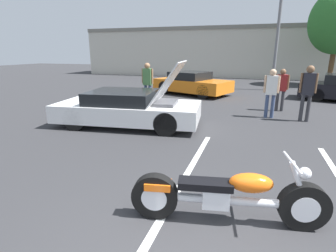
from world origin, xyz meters
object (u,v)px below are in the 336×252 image
at_px(motorcycle, 227,196).
at_px(spectator_near_motorcycle, 271,89).
at_px(light_pole, 281,21).
at_px(spectator_by_show_car, 147,80).
at_px(spectator_midground, 281,86).
at_px(spectator_far_lot, 308,88).
at_px(parked_car_left_row, 192,83).
at_px(show_car_hood_open, 129,108).

bearing_deg(motorcycle, spectator_near_motorcycle, 72.37).
height_order(light_pole, spectator_by_show_car, light_pole).
distance_m(motorcycle, spectator_by_show_car, 8.39).
xyz_separation_m(spectator_near_motorcycle, spectator_by_show_car, (-4.95, 0.74, 0.08)).
xyz_separation_m(light_pole, spectator_by_show_car, (-5.48, -6.69, -2.87)).
relative_size(spectator_near_motorcycle, spectator_midground, 1.04).
distance_m(spectator_midground, spectator_far_lot, 1.63).
relative_size(motorcycle, parked_car_left_row, 0.58).
bearing_deg(motorcycle, spectator_by_show_car, 109.12).
height_order(show_car_hood_open, parked_car_left_row, show_car_hood_open).
distance_m(spectator_near_motorcycle, spectator_by_show_car, 5.01).
xyz_separation_m(motorcycle, show_car_hood_open, (-3.49, 4.08, 0.16)).
distance_m(parked_car_left_row, spectator_midground, 5.26).
height_order(light_pole, parked_car_left_row, light_pole).
height_order(light_pole, show_car_hood_open, light_pole).
bearing_deg(spectator_far_lot, light_pole, 94.29).
bearing_deg(light_pole, spectator_midground, -90.94).
bearing_deg(spectator_near_motorcycle, spectator_far_lot, -8.72).
height_order(show_car_hood_open, spectator_by_show_car, show_car_hood_open).
distance_m(parked_car_left_row, spectator_by_show_car, 3.82).
xyz_separation_m(motorcycle, spectator_near_motorcycle, (0.79, 6.52, 0.62)).
relative_size(spectator_near_motorcycle, spectator_by_show_car, 0.94).
bearing_deg(show_car_hood_open, spectator_by_show_car, 94.79).
bearing_deg(spectator_by_show_car, light_pole, 50.68).
height_order(parked_car_left_row, spectator_far_lot, spectator_far_lot).
bearing_deg(spectator_far_lot, show_car_hood_open, -157.17).
bearing_deg(light_pole, spectator_by_show_car, -129.32).
relative_size(light_pole, motorcycle, 2.74).
bearing_deg(spectator_midground, light_pole, 89.06).
bearing_deg(spectator_by_show_car, spectator_near_motorcycle, -8.53).
relative_size(spectator_by_show_car, spectator_far_lot, 0.98).
bearing_deg(spectator_midground, motorcycle, -98.90).
height_order(light_pole, spectator_near_motorcycle, light_pole).
relative_size(light_pole, spectator_midground, 4.38).
bearing_deg(spectator_by_show_car, spectator_far_lot, -8.56).
relative_size(parked_car_left_row, spectator_by_show_car, 2.48).
distance_m(motorcycle, spectator_near_motorcycle, 6.59).
height_order(show_car_hood_open, spectator_far_lot, show_car_hood_open).
xyz_separation_m(light_pole, spectator_near_motorcycle, (-0.53, -7.44, -2.95)).
distance_m(spectator_near_motorcycle, spectator_midground, 1.38).
distance_m(light_pole, spectator_near_motorcycle, 8.02).
xyz_separation_m(motorcycle, spectator_midground, (1.23, 7.83, 0.57)).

